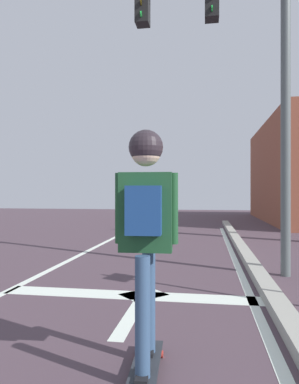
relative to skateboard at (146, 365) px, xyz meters
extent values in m
cube|color=silver|center=(1.05, 1.28, -0.07)|extent=(0.12, 20.00, 0.01)
cube|color=silver|center=(-0.56, 2.02, -0.07)|extent=(3.51, 0.40, 0.01)
cube|color=silver|center=(-0.38, 1.23, -0.07)|extent=(0.16, 1.40, 0.01)
cube|color=silver|center=(-0.38, 2.08, -0.07)|extent=(0.71, 0.71, 0.01)
cube|color=#9C9B90|center=(1.30, 1.28, 0.00)|extent=(0.24, 24.00, 0.14)
cube|color=#262930|center=(0.00, 0.00, 0.01)|extent=(0.25, 0.86, 0.02)
cube|color=#B2B2B7|center=(-0.01, 0.29, -0.01)|extent=(0.17, 0.06, 0.01)
cylinder|color=#C1372E|center=(-0.11, 0.28, -0.04)|extent=(0.03, 0.06, 0.06)
cylinder|color=#C1372E|center=(0.08, 0.29, -0.04)|extent=(0.03, 0.06, 0.06)
cylinder|color=#324D6F|center=(-0.01, 0.20, 0.45)|extent=(0.11, 0.11, 0.86)
cube|color=black|center=(-0.01, 0.20, 0.03)|extent=(0.10, 0.24, 0.03)
cylinder|color=#324D6F|center=(0.01, -0.20, 0.45)|extent=(0.11, 0.11, 0.86)
cube|color=black|center=(0.01, -0.20, 0.03)|extent=(0.10, 0.24, 0.03)
cube|color=#1D4B2A|center=(0.00, 0.00, 1.18)|extent=(0.41, 0.20, 0.61)
cylinder|color=#1D4B2A|center=(-0.21, 0.02, 1.21)|extent=(0.07, 0.07, 0.55)
cylinder|color=#1D4B2A|center=(0.21, 0.04, 1.21)|extent=(0.07, 0.10, 0.55)
sphere|color=beige|center=(0.00, 0.00, 1.65)|extent=(0.24, 0.24, 0.24)
sphere|color=#2B2329|center=(0.00, 0.00, 1.68)|extent=(0.27, 0.27, 0.27)
cube|color=navy|center=(0.01, -0.14, 1.20)|extent=(0.27, 0.15, 0.36)
cylinder|color=#505A5A|center=(1.78, 3.52, 2.59)|extent=(0.16, 0.16, 5.31)
cube|color=black|center=(0.56, 3.52, 4.63)|extent=(0.24, 0.28, 0.64)
cylinder|color=green|center=(0.56, 3.37, 4.43)|extent=(0.02, 0.10, 0.10)
cube|color=black|center=(-0.66, 3.52, 4.63)|extent=(0.24, 0.28, 0.64)
cylinder|color=#3C3106|center=(-0.66, 3.37, 4.63)|extent=(0.02, 0.10, 0.10)
cylinder|color=green|center=(-0.66, 3.37, 4.43)|extent=(0.02, 0.10, 0.10)
camera|label=1|loc=(0.46, -2.70, 1.34)|focal=33.24mm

